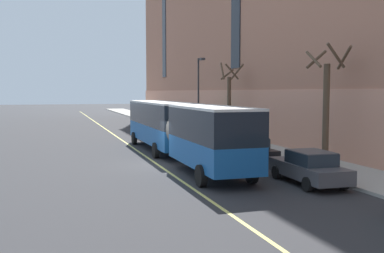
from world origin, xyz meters
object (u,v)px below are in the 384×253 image
Objects in this scene: parked_car_darkgray_5 at (143,118)px; street_tree_far_uptown at (229,100)px; parked_car_darkgray_2 at (309,167)px; parked_car_darkgray_4 at (176,128)px; street_lamp at (199,89)px; parked_car_silver_3 at (158,123)px; fire_hydrant at (171,125)px; parked_car_champagne_6 at (206,137)px; street_tree_mid_block at (326,102)px; parked_car_black_1 at (249,150)px; city_bus at (177,126)px.

parked_car_darkgray_5 is 0.72× the size of street_tree_far_uptown.
parked_car_darkgray_2 is 23.05m from parked_car_darkgray_4.
parked_car_darkgray_2 is at bearing -94.88° from street_lamp.
parked_car_silver_3 is 8.12m from parked_car_darkgray_5.
street_tree_far_uptown is (3.58, -20.60, 2.70)m from parked_car_darkgray_5.
parked_car_darkgray_2 is 31.44m from fire_hydrant.
parked_car_darkgray_5 is 24.48m from parked_car_champagne_6.
street_lamp reaches higher than street_tree_mid_block.
parked_car_silver_3 is at bearing 89.49° from parked_car_black_1.
street_tree_mid_block reaches higher than parked_car_black_1.
city_bus is 11.65m from street_tree_far_uptown.
street_lamp is (-1.73, 17.51, 0.86)m from street_tree_mid_block.
parked_car_silver_3 is 1.66m from fire_hydrant.
street_tree_far_uptown is at bearing -80.14° from parked_car_darkgray_5.
parked_car_darkgray_4 is 8.47m from parked_car_champagne_6.
city_bus is 3.03× the size of street_tree_mid_block.
street_tree_mid_block is at bearing -86.17° from fire_hydrant.
parked_car_darkgray_2 is 6.73× the size of fire_hydrant.
fire_hydrant is (1.61, 16.80, -0.29)m from parked_car_champagne_6.
parked_car_darkgray_2 is 0.73× the size of street_tree_far_uptown.
city_bus is 6.50m from parked_car_champagne_6.
city_bus is 4.71× the size of parked_car_silver_3.
street_tree_far_uptown is (7.25, 9.00, 1.43)m from city_bus.
parked_car_champagne_6 is at bearing -89.06° from parked_car_darkgray_4.
city_bus is 13.49m from street_lamp.
parked_car_black_1 is 6.44× the size of fire_hydrant.
street_lamp is at bearing -84.02° from parked_car_darkgray_5.
parked_car_silver_3 is at bearing 89.70° from parked_car_darkgray_2.
parked_car_black_1 is at bearing -106.83° from street_tree_far_uptown.
city_bus reaches higher than fire_hydrant.
parked_car_darkgray_5 is at bearing 99.86° from street_tree_far_uptown.
fire_hydrant is (-0.10, 9.86, -4.02)m from street_lamp.
parked_car_champagne_6 is 0.69× the size of street_tree_far_uptown.
parked_car_silver_3 and parked_car_darkgray_5 have the same top height.
parked_car_black_1 and parked_car_champagne_6 have the same top height.
parked_car_darkgray_2 is at bearing -89.97° from parked_car_darkgray_4.
parked_car_silver_3 is (3.83, 21.49, -1.27)m from city_bus.
street_tree_far_uptown is 0.92× the size of street_lamp.
street_lamp is (1.68, -9.42, 3.73)m from parked_car_silver_3.
city_bus is 9.20m from street_tree_mid_block.
parked_car_black_1 is 1.06× the size of parked_car_darkgray_4.
parked_car_darkgray_5 is at bearing 90.29° from parked_car_champagne_6.
parked_car_black_1 and parked_car_darkgray_5 have the same top height.
parked_car_darkgray_2 and parked_car_darkgray_5 have the same top height.
city_bus is 3.08× the size of street_tree_far_uptown.
parked_car_black_1 is at bearing -90.16° from parked_car_darkgray_4.
parked_car_champagne_6 is at bearing -103.86° from street_lamp.
street_lamp is at bearing -89.42° from fire_hydrant.
parked_car_darkgray_5 is (0.06, 32.64, 0.00)m from parked_car_black_1.
parked_car_silver_3 is at bearing 100.10° from street_lamp.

